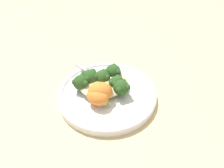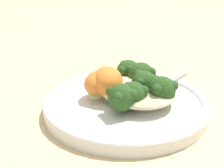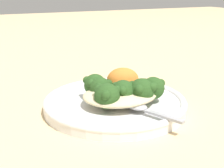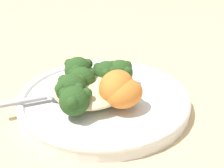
{
  "view_description": "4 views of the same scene",
  "coord_description": "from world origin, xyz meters",
  "views": [
    {
      "loc": [
        -0.15,
        -0.4,
        0.4
      ],
      "look_at": [
        0.01,
        -0.04,
        0.06
      ],
      "focal_mm": 35.0,
      "sensor_mm": 36.0,
      "label": 1
    },
    {
      "loc": [
        0.45,
        -0.27,
        0.27
      ],
      "look_at": [
        -0.02,
        -0.03,
        0.04
      ],
      "focal_mm": 60.0,
      "sensor_mm": 36.0,
      "label": 2
    },
    {
      "loc": [
        0.22,
        0.45,
        0.21
      ],
      "look_at": [
        0.01,
        -0.01,
        0.05
      ],
      "focal_mm": 50.0,
      "sensor_mm": 36.0,
      "label": 3
    },
    {
      "loc": [
        -0.4,
        -0.04,
        0.24
      ],
      "look_at": [
        0.01,
        -0.03,
        0.03
      ],
      "focal_mm": 50.0,
      "sensor_mm": 36.0,
      "label": 4
    }
  ],
  "objects": [
    {
      "name": "broccoli_stalk_5",
      "position": [
        -0.05,
        0.01,
        0.04
      ],
      "size": [
        0.07,
        0.11,
        0.04
      ],
      "rotation": [
        0.0,
        0.0,
        2.05
      ],
      "color": "#9EBC66",
      "rests_on": "plate"
    },
    {
      "name": "plate",
      "position": [
        -0.0,
        -0.02,
        0.01
      ],
      "size": [
        0.25,
        0.25,
        0.02
      ],
      "color": "white",
      "rests_on": "ground_plane"
    },
    {
      "name": "broccoli_stalk_2",
      "position": [
        0.02,
        0.01,
        0.04
      ],
      "size": [
        0.09,
        0.1,
        0.04
      ],
      "rotation": [
        0.0,
        0.0,
        0.85
      ],
      "color": "#9EBC66",
      "rests_on": "plate"
    },
    {
      "name": "spoon",
      "position": [
        -0.01,
        0.05,
        0.03
      ],
      "size": [
        0.06,
        0.1,
        0.01
      ],
      "rotation": [
        0.0,
        0.0,
        1.98
      ],
      "color": "#A3A3A8",
      "rests_on": "plate"
    },
    {
      "name": "broccoli_stalk_0",
      "position": [
        0.02,
        -0.04,
        0.04
      ],
      "size": [
        0.1,
        0.04,
        0.04
      ],
      "rotation": [
        0.0,
        0.0,
        0.06
      ],
      "color": "#9EBC66",
      "rests_on": "plate"
    },
    {
      "name": "sweet_potato_chunk_0",
      "position": [
        -0.03,
        -0.04,
        0.05
      ],
      "size": [
        0.07,
        0.06,
        0.05
      ],
      "primitive_type": "ellipsoid",
      "rotation": [
        0.0,
        0.0,
        2.82
      ],
      "color": "orange",
      "rests_on": "plate"
    },
    {
      "name": "quinoa_mound",
      "position": [
        -0.0,
        0.0,
        0.03
      ],
      "size": [
        0.13,
        0.11,
        0.02
      ],
      "primitive_type": "ellipsoid",
      "color": "beige",
      "rests_on": "plate"
    },
    {
      "name": "broccoli_stalk_4",
      "position": [
        -0.03,
        0.01,
        0.04
      ],
      "size": [
        0.04,
        0.12,
        0.04
      ],
      "rotation": [
        0.0,
        0.0,
        1.62
      ],
      "color": "#9EBC66",
      "rests_on": "plate"
    },
    {
      "name": "broccoli_stalk_1",
      "position": [
        0.02,
        -0.03,
        0.04
      ],
      "size": [
        0.08,
        0.06,
        0.04
      ],
      "rotation": [
        0.0,
        0.0,
        0.42
      ],
      "color": "#9EBC66",
      "rests_on": "plate"
    },
    {
      "name": "sweet_potato_chunk_1",
      "position": [
        -0.03,
        -0.05,
        0.04
      ],
      "size": [
        0.07,
        0.07,
        0.04
      ],
      "primitive_type": "ellipsoid",
      "rotation": [
        0.0,
        0.0,
        2.25
      ],
      "color": "orange",
      "rests_on": "plate"
    },
    {
      "name": "broccoli_stalk_3",
      "position": [
        -0.0,
        0.01,
        0.04
      ],
      "size": [
        0.05,
        0.09,
        0.04
      ],
      "rotation": [
        0.0,
        0.0,
        1.15
      ],
      "color": "#9EBC66",
      "rests_on": "plate"
    },
    {
      "name": "ground_plane",
      "position": [
        0.0,
        0.0,
        0.0
      ],
      "size": [
        4.0,
        4.0,
        0.0
      ],
      "primitive_type": "plane",
      "color": "#D6B784"
    }
  ]
}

